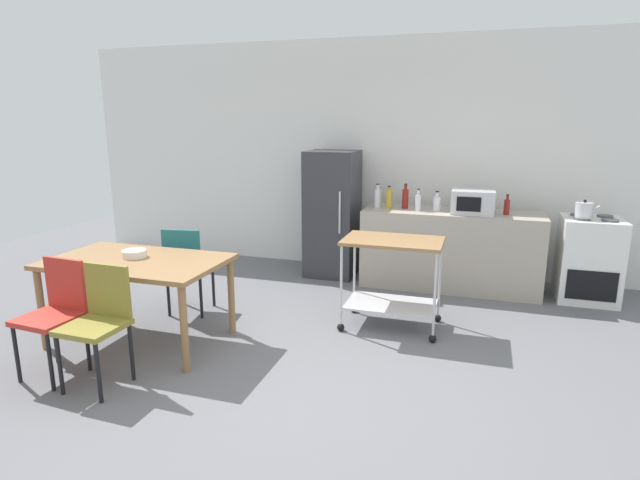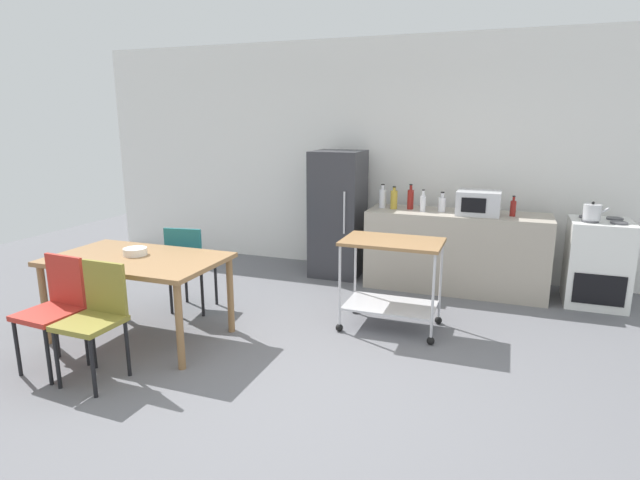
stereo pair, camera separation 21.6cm
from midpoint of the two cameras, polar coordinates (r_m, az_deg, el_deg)
ground_plane at (r=4.04m, az=-3.63°, el=-15.21°), size 12.00×12.00×0.00m
back_wall at (r=6.65m, az=6.32°, el=9.13°), size 8.40×0.12×2.90m
kitchen_counter at (r=6.09m, az=13.27°, el=-1.06°), size 2.00×0.64×0.90m
dining_table at (r=4.74m, az=-20.91°, el=-2.95°), size 1.50×0.90×0.75m
chair_red at (r=4.45m, az=-28.56°, el=-6.81°), size 0.43×0.43×0.89m
chair_olive at (r=4.14m, az=-24.72°, el=-7.85°), size 0.41×0.41×0.89m
chair_teal at (r=5.30m, az=-15.67°, el=-2.60°), size 0.46×0.46×0.89m
stove_oven at (r=6.19m, az=26.78°, el=-1.93°), size 0.60×0.61×0.92m
refrigerator at (r=6.38m, az=0.42°, el=2.93°), size 0.60×0.63×1.55m
kitchen_cart at (r=4.80m, az=6.73°, el=-3.16°), size 0.91×0.57×0.85m
bottle_hot_sauce at (r=6.11m, az=5.38°, el=4.70°), size 0.08×0.08×0.28m
bottle_soda at (r=6.07m, az=6.65°, el=4.57°), size 0.08×0.08×0.26m
bottle_olive_oil at (r=6.08m, az=8.44°, el=4.61°), size 0.07×0.07×0.29m
bottle_sesame_oil at (r=5.95m, az=9.81°, el=4.16°), size 0.06×0.06×0.25m
bottle_wine at (r=5.99m, az=11.83°, el=4.04°), size 0.08×0.08×0.23m
microwave at (r=5.90m, az=15.62°, el=4.09°), size 0.46×0.35×0.26m
bottle_soy_sauce at (r=5.95m, az=19.06°, el=3.54°), size 0.06×0.06×0.22m
fruit_bowl at (r=4.78m, az=-21.14°, el=-1.43°), size 0.21×0.21×0.06m
kettle at (r=5.96m, az=26.34°, el=3.00°), size 0.24×0.17×0.19m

